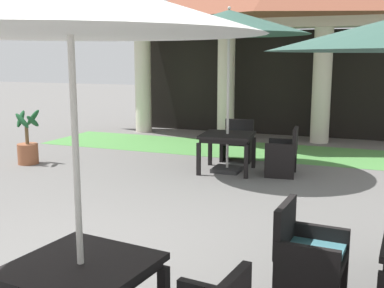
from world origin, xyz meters
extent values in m
plane|color=slate|center=(0.00, 0.00, 0.00)|extent=(60.00, 60.00, 0.00)
cylinder|color=beige|center=(-3.71, 8.70, 1.42)|extent=(0.46, 0.46, 2.83)
cylinder|color=beige|center=(-1.24, 8.70, 1.42)|extent=(0.46, 0.46, 2.83)
cylinder|color=beige|center=(1.24, 8.70, 1.42)|extent=(0.46, 0.46, 2.83)
cube|color=beige|center=(0.00, 8.70, 2.95)|extent=(8.22, 0.70, 0.24)
cube|color=black|center=(0.00, 9.60, 1.42)|extent=(8.02, 0.16, 2.83)
cube|color=#519347|center=(0.00, 7.05, 0.00)|extent=(10.42, 2.12, 0.01)
cube|color=black|center=(0.00, 4.86, 0.69)|extent=(1.02, 1.02, 0.05)
cube|color=black|center=(0.00, 4.86, 0.63)|extent=(0.94, 0.94, 0.07)
cube|color=black|center=(-0.40, 4.39, 0.30)|extent=(0.08, 0.08, 0.60)
cube|color=black|center=(0.47, 4.47, 0.30)|extent=(0.08, 0.08, 0.60)
cube|color=black|center=(-0.48, 5.25, 0.30)|extent=(0.08, 0.08, 0.60)
cube|color=black|center=(0.39, 5.33, 0.30)|extent=(0.08, 0.08, 0.60)
cube|color=#2D2D2D|center=(0.00, 4.86, 0.04)|extent=(0.51, 0.51, 0.08)
cylinder|color=beige|center=(0.00, 4.86, 1.34)|extent=(0.05, 0.05, 2.69)
cone|color=#33594C|center=(0.00, 4.86, 2.73)|extent=(2.90, 2.90, 0.43)
sphere|color=beige|center=(0.00, 4.86, 2.98)|extent=(0.06, 0.06, 0.06)
cube|color=black|center=(0.99, 4.96, 0.40)|extent=(0.57, 0.66, 0.07)
cube|color=teal|center=(0.99, 4.96, 0.46)|extent=(0.53, 0.60, 0.05)
cube|color=black|center=(1.23, 4.98, 0.65)|extent=(0.12, 0.61, 0.43)
cube|color=black|center=(1.02, 4.67, 0.31)|extent=(0.52, 0.11, 0.62)
cube|color=black|center=(0.96, 5.24, 0.31)|extent=(0.52, 0.11, 0.62)
cube|color=black|center=(0.79, 4.66, 0.18)|extent=(0.06, 0.06, 0.37)
cube|color=black|center=(0.73, 5.21, 0.18)|extent=(0.06, 0.06, 0.37)
cube|color=black|center=(1.25, 4.70, 0.18)|extent=(0.06, 0.06, 0.37)
cube|color=black|center=(1.20, 5.25, 0.18)|extent=(0.06, 0.06, 0.37)
cube|color=black|center=(-0.10, 5.86, 0.39)|extent=(0.65, 0.60, 0.07)
cube|color=teal|center=(-0.10, 5.86, 0.45)|extent=(0.60, 0.55, 0.05)
cube|color=black|center=(-0.12, 6.11, 0.63)|extent=(0.60, 0.12, 0.41)
cube|color=black|center=(0.18, 5.88, 0.30)|extent=(0.11, 0.55, 0.59)
cube|color=black|center=(-0.38, 5.83, 0.30)|extent=(0.11, 0.55, 0.59)
cube|color=black|center=(0.20, 5.64, 0.18)|extent=(0.06, 0.06, 0.35)
cube|color=black|center=(-0.34, 5.59, 0.18)|extent=(0.06, 0.06, 0.35)
cube|color=black|center=(0.15, 6.13, 0.18)|extent=(0.06, 0.06, 0.35)
cube|color=black|center=(-0.39, 6.08, 0.18)|extent=(0.06, 0.06, 0.35)
cube|color=black|center=(2.14, 0.42, 0.42)|extent=(0.57, 0.60, 0.07)
cube|color=teal|center=(2.14, 0.42, 0.48)|extent=(0.52, 0.55, 0.05)
cube|color=black|center=(1.89, 0.43, 0.67)|extent=(0.10, 0.57, 0.43)
cube|color=black|center=(2.15, 0.68, 0.32)|extent=(0.54, 0.09, 0.63)
cube|color=black|center=(2.12, 0.16, 0.32)|extent=(0.54, 0.09, 0.63)
cube|color=black|center=(2.39, 0.66, 0.19)|extent=(0.06, 0.06, 0.38)
cube|color=black|center=(1.92, 0.69, 0.19)|extent=(0.06, 0.06, 0.38)
cube|color=black|center=(0.77, -0.99, 0.72)|extent=(0.98, 0.98, 0.05)
cube|color=black|center=(0.77, -0.99, 0.67)|extent=(0.90, 0.90, 0.06)
cube|color=black|center=(0.42, -0.54, 0.32)|extent=(0.08, 0.08, 0.64)
cylinder|color=beige|center=(0.77, -0.99, 1.20)|extent=(0.04, 0.04, 2.40)
cone|color=white|center=(0.77, -0.99, 2.44)|extent=(2.44, 2.44, 0.38)
cylinder|color=#995638|center=(-3.93, 4.03, 0.20)|extent=(0.41, 0.41, 0.41)
cylinder|color=brown|center=(-3.93, 4.03, 0.58)|extent=(0.07, 0.07, 0.35)
ellipsoid|color=#1E562D|center=(-3.76, 4.03, 0.87)|extent=(0.11, 0.39, 0.31)
ellipsoid|color=#1E562D|center=(-3.90, 4.20, 0.92)|extent=(0.43, 0.17, 0.40)
ellipsoid|color=#1E562D|center=(-4.04, 4.01, 0.91)|extent=(0.13, 0.32, 0.37)
ellipsoid|color=#1E562D|center=(-3.91, 3.90, 0.89)|extent=(0.34, 0.14, 0.34)
camera|label=1|loc=(2.58, -3.54, 2.11)|focal=44.75mm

